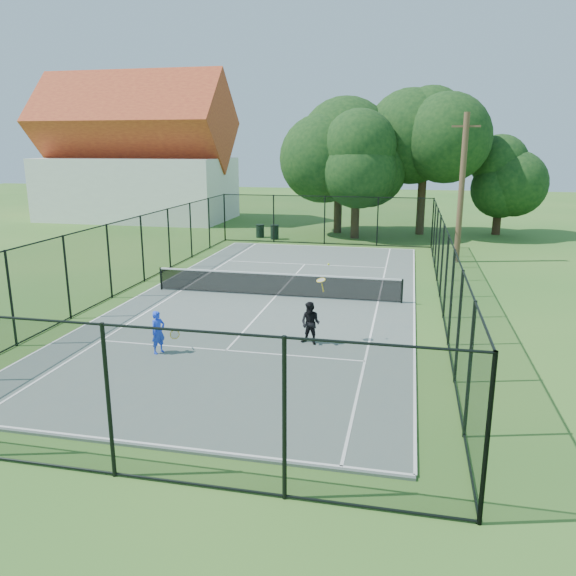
% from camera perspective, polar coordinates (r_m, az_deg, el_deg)
% --- Properties ---
extents(ground, '(120.00, 120.00, 0.00)m').
position_cam_1_polar(ground, '(22.79, -1.22, -0.96)').
color(ground, '#2D6322').
extents(tennis_court, '(11.00, 24.00, 0.06)m').
position_cam_1_polar(tennis_court, '(22.78, -1.22, -0.88)').
color(tennis_court, '#55645F').
rests_on(tennis_court, ground).
extents(tennis_net, '(10.08, 0.08, 0.95)m').
position_cam_1_polar(tennis_net, '(22.65, -1.23, 0.46)').
color(tennis_net, black).
rests_on(tennis_net, tennis_court).
extents(fence, '(13.10, 26.10, 3.00)m').
position_cam_1_polar(fence, '(22.44, -1.24, 2.74)').
color(fence, black).
rests_on(fence, ground).
extents(tree_near_left, '(6.62, 6.62, 8.64)m').
position_cam_1_polar(tree_near_left, '(39.67, 5.21, 13.24)').
color(tree_near_left, '#332114').
rests_on(tree_near_left, ground).
extents(tree_near_mid, '(5.65, 5.65, 7.39)m').
position_cam_1_polar(tree_near_mid, '(37.38, 6.97, 11.96)').
color(tree_near_mid, '#332114').
rests_on(tree_near_mid, ground).
extents(tree_near_right, '(6.90, 6.90, 9.52)m').
position_cam_1_polar(tree_near_right, '(39.84, 13.70, 13.98)').
color(tree_near_right, '#332114').
rests_on(tree_near_right, ground).
extents(tree_far_right, '(4.48, 4.48, 5.93)m').
position_cam_1_polar(tree_far_right, '(41.36, 20.77, 10.15)').
color(tree_far_right, '#332114').
rests_on(tree_far_right, ground).
extents(building, '(15.30, 8.15, 11.87)m').
position_cam_1_polar(building, '(48.71, -15.17, 12.55)').
color(building, silver).
rests_on(building, ground).
extents(trash_bin_left, '(0.58, 0.58, 0.87)m').
position_cam_1_polar(trash_bin_left, '(37.80, -2.85, 5.81)').
color(trash_bin_left, black).
rests_on(trash_bin_left, ground).
extents(trash_bin_right, '(0.58, 0.58, 0.95)m').
position_cam_1_polar(trash_bin_right, '(37.01, -1.37, 5.71)').
color(trash_bin_right, black).
rests_on(trash_bin_right, ground).
extents(utility_pole, '(1.40, 0.30, 7.61)m').
position_cam_1_polar(utility_pole, '(30.56, 17.22, 9.67)').
color(utility_pole, '#4C3823').
rests_on(utility_pole, ground).
extents(player_blue, '(0.83, 0.55, 1.28)m').
position_cam_1_polar(player_blue, '(16.85, -13.04, -4.40)').
color(player_blue, blue).
rests_on(player_blue, tennis_court).
extents(player_black, '(0.88, 0.84, 2.46)m').
position_cam_1_polar(player_black, '(17.15, 2.30, -3.58)').
color(player_black, black).
rests_on(player_black, tennis_court).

